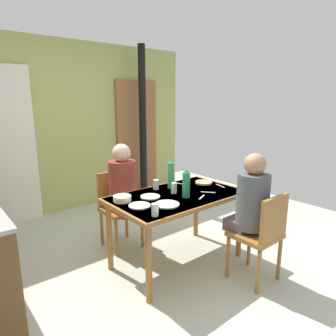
# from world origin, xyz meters

# --- Properties ---
(ground_plane) EXTENTS (6.01, 6.01, 0.00)m
(ground_plane) POSITION_xyz_m (0.00, 0.00, 0.00)
(ground_plane) COLOR #B5BBAB
(wall_back) EXTENTS (4.20, 0.10, 2.53)m
(wall_back) POSITION_xyz_m (0.00, 2.31, 1.27)
(wall_back) COLOR tan
(wall_back) RESTS_ON ground_plane
(door_wooden) EXTENTS (0.80, 0.05, 2.00)m
(door_wooden) POSITION_xyz_m (1.18, 2.23, 1.00)
(door_wooden) COLOR #986035
(door_wooden) RESTS_ON ground_plane
(stove_pipe_column) EXTENTS (0.12, 0.12, 2.53)m
(stove_pipe_column) POSITION_xyz_m (1.12, 1.96, 1.27)
(stove_pipe_column) COLOR black
(stove_pipe_column) RESTS_ON ground_plane
(curtain_panel) EXTENTS (0.90, 0.03, 2.13)m
(curtain_panel) POSITION_xyz_m (-0.98, 2.21, 1.06)
(curtain_panel) COLOR white
(curtain_panel) RESTS_ON ground_plane
(dining_table) EXTENTS (1.35, 0.80, 0.75)m
(dining_table) POSITION_xyz_m (0.16, -0.00, 0.67)
(dining_table) COLOR #94612D
(dining_table) RESTS_ON ground_plane
(chair_near_diner) EXTENTS (0.40, 0.40, 0.87)m
(chair_near_diner) POSITION_xyz_m (0.53, -0.76, 0.50)
(chair_near_diner) COLOR #94612D
(chair_near_diner) RESTS_ON ground_plane
(chair_far_diner) EXTENTS (0.40, 0.40, 0.87)m
(chair_far_diner) POSITION_xyz_m (-0.09, 0.75, 0.50)
(chair_far_diner) COLOR #94612D
(chair_far_diner) RESTS_ON ground_plane
(person_near_diner) EXTENTS (0.30, 0.37, 0.77)m
(person_near_diner) POSITION_xyz_m (0.53, -0.62, 0.78)
(person_near_diner) COLOR #544955
(person_near_diner) RESTS_ON ground_plane
(person_far_diner) EXTENTS (0.30, 0.37, 0.77)m
(person_far_diner) POSITION_xyz_m (-0.09, 0.61, 0.78)
(person_far_diner) COLOR maroon
(person_far_diner) RESTS_ON ground_plane
(water_bottle_green_near) EXTENTS (0.07, 0.07, 0.28)m
(water_bottle_green_near) POSITION_xyz_m (0.18, -0.11, 0.88)
(water_bottle_green_near) COLOR #24814C
(water_bottle_green_near) RESTS_ON dining_table
(water_bottle_green_far) EXTENTS (0.06, 0.06, 0.31)m
(water_bottle_green_far) POSITION_xyz_m (0.26, 0.22, 0.90)
(water_bottle_green_far) COLOR #349D59
(water_bottle_green_far) RESTS_ON dining_table
(serving_bowl_center) EXTENTS (0.17, 0.17, 0.05)m
(serving_bowl_center) POSITION_xyz_m (-0.37, 0.18, 0.78)
(serving_bowl_center) COLOR silver
(serving_bowl_center) RESTS_ON dining_table
(dinner_plate_near_left) EXTENTS (0.19, 0.19, 0.01)m
(dinner_plate_near_left) POSITION_xyz_m (-0.09, 0.11, 0.76)
(dinner_plate_near_left) COLOR white
(dinner_plate_near_left) RESTS_ON dining_table
(dinner_plate_near_right) EXTENTS (0.20, 0.20, 0.01)m
(dinner_plate_near_right) POSITION_xyz_m (-0.32, -0.03, 0.76)
(dinner_plate_near_right) COLOR white
(dinner_plate_near_right) RESTS_ON dining_table
(dinner_plate_far_center) EXTENTS (0.23, 0.23, 0.01)m
(dinner_plate_far_center) POSITION_xyz_m (-0.11, -0.16, 0.76)
(dinner_plate_far_center) COLOR white
(dinner_plate_far_center) RESTS_ON dining_table
(drinking_glass_by_near_diner) EXTENTS (0.06, 0.06, 0.11)m
(drinking_glass_by_near_diner) POSITION_xyz_m (-0.35, -0.31, 0.80)
(drinking_glass_by_near_diner) COLOR silver
(drinking_glass_by_near_diner) RESTS_ON dining_table
(drinking_glass_by_far_diner) EXTENTS (0.06, 0.06, 0.11)m
(drinking_glass_by_far_diner) POSITION_xyz_m (0.17, 0.06, 0.80)
(drinking_glass_by_far_diner) COLOR silver
(drinking_glass_by_far_diner) RESTS_ON dining_table
(drinking_glass_spare_center) EXTENTS (0.06, 0.06, 0.11)m
(drinking_glass_spare_center) POSITION_xyz_m (0.11, 0.28, 0.80)
(drinking_glass_spare_center) COLOR silver
(drinking_glass_spare_center) RESTS_ON dining_table
(bread_plate_sliced) EXTENTS (0.19, 0.19, 0.02)m
(bread_plate_sliced) POSITION_xyz_m (0.67, 0.12, 0.76)
(bread_plate_sliced) COLOR #DBB77A
(bread_plate_sliced) RESTS_ON dining_table
(cutlery_knife_near) EXTENTS (0.10, 0.13, 0.00)m
(cutlery_knife_near) POSITION_xyz_m (0.46, -0.15, 0.75)
(cutlery_knife_near) COLOR silver
(cutlery_knife_near) RESTS_ON dining_table
(cutlery_fork_near) EXTENTS (0.07, 0.14, 0.00)m
(cutlery_fork_near) POSITION_xyz_m (0.45, 0.26, 0.75)
(cutlery_fork_near) COLOR silver
(cutlery_fork_near) RESTS_ON dining_table
(cutlery_knife_far) EXTENTS (0.14, 0.08, 0.00)m
(cutlery_knife_far) POSITION_xyz_m (0.29, -0.22, 0.75)
(cutlery_knife_far) COLOR silver
(cutlery_knife_far) RESTS_ON dining_table
(cutlery_fork_far) EXTENTS (0.05, 0.15, 0.00)m
(cutlery_fork_far) POSITION_xyz_m (0.74, -0.07, 0.75)
(cutlery_fork_far) COLOR silver
(cutlery_fork_far) RESTS_ON dining_table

